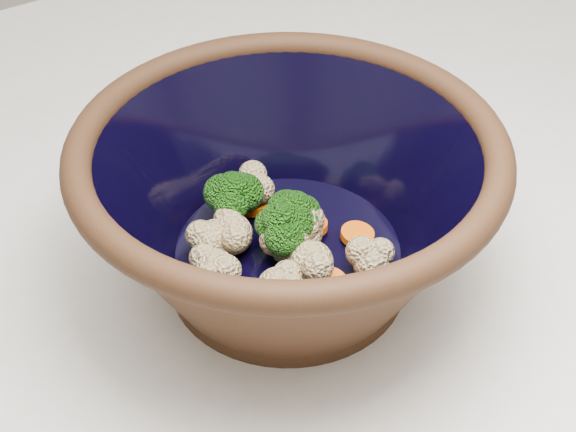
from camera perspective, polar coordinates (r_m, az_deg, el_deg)
name	(u,v)px	position (r m, az deg, el deg)	size (l,w,h in m)	color
mixing_bowl	(288,202)	(0.61, 0.00, 0.97)	(0.35, 0.35, 0.14)	black
vegetable_pile	(275,229)	(0.62, -0.90, -0.94)	(0.15, 0.15, 0.05)	#608442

